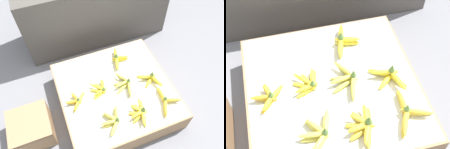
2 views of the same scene
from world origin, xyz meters
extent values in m
plane|color=slate|center=(0.00, 0.00, 0.00)|extent=(10.00, 10.00, 0.00)
cube|color=#997551|center=(0.00, 0.00, 0.10)|extent=(0.92, 0.91, 0.21)
cube|color=silver|center=(0.00, 0.00, 0.21)|extent=(0.90, 0.88, 0.00)
ellipsoid|color=#DBCC4C|center=(-0.09, -0.24, 0.22)|extent=(0.06, 0.15, 0.03)
ellipsoid|color=#DBCC4C|center=(-0.14, -0.24, 0.22)|extent=(0.11, 0.13, 0.03)
ellipsoid|color=#DBCC4C|center=(-0.15, -0.29, 0.22)|extent=(0.14, 0.03, 0.03)
ellipsoid|color=#DBCC4C|center=(-0.13, -0.32, 0.22)|extent=(0.12, 0.12, 0.03)
ellipsoid|color=#DBCC4C|center=(-0.09, -0.23, 0.25)|extent=(0.07, 0.14, 0.03)
ellipsoid|color=#DBCC4C|center=(-0.13, -0.25, 0.25)|extent=(0.11, 0.13, 0.03)
ellipsoid|color=#DBCC4C|center=(-0.16, -0.28, 0.25)|extent=(0.15, 0.05, 0.03)
ellipsoid|color=#DBCC4C|center=(-0.14, -0.33, 0.25)|extent=(0.12, 0.12, 0.03)
cone|color=#5B7F3D|center=(-0.10, -0.29, 0.29)|extent=(0.03, 0.03, 0.04)
ellipsoid|color=gold|center=(0.12, -0.25, 0.22)|extent=(0.07, 0.14, 0.03)
ellipsoid|color=gold|center=(0.09, -0.25, 0.22)|extent=(0.09, 0.13, 0.03)
ellipsoid|color=gold|center=(0.06, -0.28, 0.22)|extent=(0.14, 0.07, 0.03)
ellipsoid|color=gold|center=(0.06, -0.31, 0.22)|extent=(0.13, 0.09, 0.03)
ellipsoid|color=gold|center=(0.09, -0.34, 0.22)|extent=(0.07, 0.14, 0.03)
ellipsoid|color=gold|center=(0.11, -0.25, 0.26)|extent=(0.04, 0.14, 0.03)
ellipsoid|color=gold|center=(0.08, -0.27, 0.26)|extent=(0.12, 0.11, 0.03)
ellipsoid|color=gold|center=(0.06, -0.30, 0.26)|extent=(0.14, 0.05, 0.03)
ellipsoid|color=gold|center=(0.09, -0.33, 0.26)|extent=(0.08, 0.14, 0.03)
cone|color=#5B7F3D|center=(0.11, -0.29, 0.30)|extent=(0.04, 0.04, 0.05)
ellipsoid|color=gold|center=(0.28, -0.32, 0.22)|extent=(0.09, 0.15, 0.03)
ellipsoid|color=gold|center=(0.37, -0.28, 0.22)|extent=(0.16, 0.06, 0.03)
ellipsoid|color=gold|center=(0.31, -0.20, 0.22)|extent=(0.03, 0.16, 0.03)
ellipsoid|color=gold|center=(0.28, -0.32, 0.25)|extent=(0.09, 0.15, 0.03)
ellipsoid|color=gold|center=(0.36, -0.28, 0.25)|extent=(0.16, 0.08, 0.03)
ellipsoid|color=gold|center=(0.31, -0.22, 0.25)|extent=(0.03, 0.16, 0.03)
cone|color=#5B7F3D|center=(0.31, -0.26, 0.28)|extent=(0.03, 0.03, 0.04)
ellipsoid|color=gold|center=(-0.30, 0.01, 0.22)|extent=(0.09, 0.11, 0.02)
ellipsoid|color=gold|center=(-0.34, 0.03, 0.22)|extent=(0.05, 0.12, 0.02)
ellipsoid|color=gold|center=(-0.35, -0.01, 0.22)|extent=(0.12, 0.05, 0.02)
ellipsoid|color=gold|center=(-0.35, -0.05, 0.22)|extent=(0.10, 0.11, 0.02)
ellipsoid|color=gold|center=(-0.30, 0.00, 0.25)|extent=(0.10, 0.10, 0.02)
ellipsoid|color=gold|center=(-0.34, 0.01, 0.25)|extent=(0.07, 0.12, 0.02)
ellipsoid|color=gold|center=(-0.37, -0.01, 0.25)|extent=(0.12, 0.04, 0.02)
ellipsoid|color=gold|center=(-0.34, -0.04, 0.25)|extent=(0.09, 0.11, 0.02)
cone|color=#5B7F3D|center=(-0.32, -0.02, 0.28)|extent=(0.03, 0.03, 0.04)
ellipsoid|color=yellow|center=(-0.09, 0.05, 0.22)|extent=(0.06, 0.14, 0.02)
ellipsoid|color=yellow|center=(-0.12, 0.05, 0.22)|extent=(0.07, 0.13, 0.02)
ellipsoid|color=yellow|center=(-0.15, 0.02, 0.22)|extent=(0.13, 0.08, 0.02)
ellipsoid|color=yellow|center=(-0.14, -0.01, 0.22)|extent=(0.13, 0.08, 0.02)
ellipsoid|color=yellow|center=(-0.10, 0.05, 0.25)|extent=(0.04, 0.14, 0.02)
ellipsoid|color=yellow|center=(-0.15, 0.05, 0.25)|extent=(0.11, 0.12, 0.02)
ellipsoid|color=yellow|center=(-0.14, -0.01, 0.25)|extent=(0.14, 0.06, 0.02)
cone|color=#5B7F3D|center=(-0.10, 0.00, 0.28)|extent=(0.03, 0.03, 0.04)
ellipsoid|color=gold|center=(0.10, 0.05, 0.22)|extent=(0.08, 0.15, 0.03)
ellipsoid|color=gold|center=(0.07, 0.02, 0.22)|extent=(0.16, 0.07, 0.03)
ellipsoid|color=gold|center=(0.06, -0.02, 0.22)|extent=(0.15, 0.09, 0.03)
ellipsoid|color=gold|center=(0.10, -0.06, 0.22)|extent=(0.07, 0.16, 0.03)
ellipsoid|color=gold|center=(0.08, 0.06, 0.25)|extent=(0.11, 0.15, 0.03)
ellipsoid|color=gold|center=(0.06, 0.00, 0.25)|extent=(0.16, 0.05, 0.03)
ellipsoid|color=gold|center=(0.10, -0.06, 0.25)|extent=(0.07, 0.16, 0.03)
cone|color=#5B7F3D|center=(0.11, 0.00, 0.28)|extent=(0.03, 0.03, 0.04)
ellipsoid|color=yellow|center=(0.27, 0.01, 0.22)|extent=(0.15, 0.10, 0.03)
ellipsoid|color=yellow|center=(0.29, -0.05, 0.22)|extent=(0.14, 0.12, 0.03)
ellipsoid|color=yellow|center=(0.34, -0.05, 0.22)|extent=(0.10, 0.14, 0.03)
ellipsoid|color=yellow|center=(0.28, -0.01, 0.25)|extent=(0.15, 0.06, 0.03)
ellipsoid|color=yellow|center=(0.33, -0.08, 0.25)|extent=(0.07, 0.15, 0.03)
cone|color=#5B7F3D|center=(0.32, -0.02, 0.29)|extent=(0.04, 0.04, 0.05)
ellipsoid|color=yellow|center=(0.10, 0.23, 0.22)|extent=(0.07, 0.15, 0.03)
ellipsoid|color=yellow|center=(0.15, 0.27, 0.22)|extent=(0.15, 0.06, 0.03)
ellipsoid|color=yellow|center=(0.13, 0.31, 0.22)|extent=(0.07, 0.15, 0.03)
ellipsoid|color=yellow|center=(0.10, 0.22, 0.25)|extent=(0.07, 0.15, 0.03)
ellipsoid|color=yellow|center=(0.15, 0.27, 0.25)|extent=(0.15, 0.06, 0.03)
ellipsoid|color=yellow|center=(0.13, 0.32, 0.25)|extent=(0.07, 0.15, 0.03)
cone|color=#5B7F3D|center=(0.12, 0.28, 0.29)|extent=(0.04, 0.04, 0.05)
camera|label=1|loc=(-0.39, -0.90, 1.74)|focal=35.00mm
camera|label=2|loc=(-0.21, -0.94, 1.57)|focal=50.00mm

